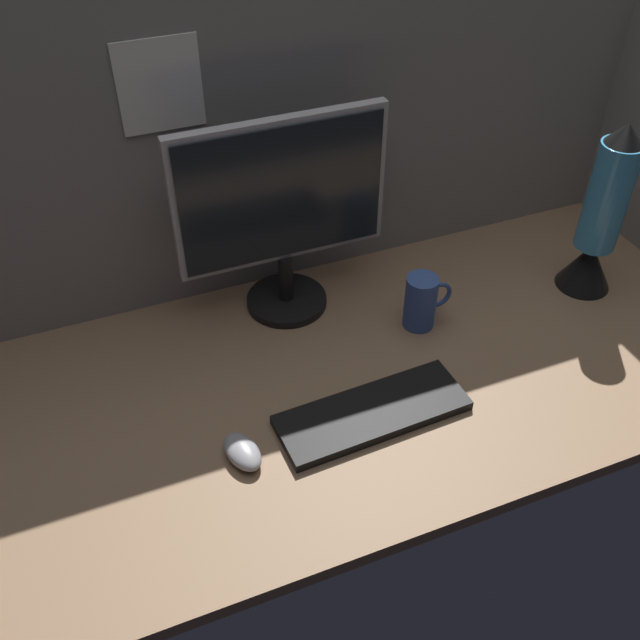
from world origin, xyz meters
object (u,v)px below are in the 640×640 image
Objects in this scene: monitor at (282,208)px; mouse at (243,452)px; mug_ceramic_blue at (422,301)px; lava_lamp at (600,223)px; keyboard at (374,412)px.

monitor is 4.70× the size of mouse.
monitor is 35.71cm from mug_ceramic_blue.
mug_ceramic_blue is at bearing 11.51° from mouse.
mouse is 92.21cm from lava_lamp.
monitor reaches higher than keyboard.
monitor is at bearing 93.51° from keyboard.
monitor is 50.52cm from mouse.
lava_lamp is (62.54, 18.87, 16.03)cm from keyboard.
lava_lamp is at bearing -16.53° from monitor.
mug_ceramic_blue is (46.90, 20.98, 4.59)cm from mouse.
mouse is at bearing -119.75° from monitor.
mouse is at bearing -167.79° from lava_lamp.
mouse is (-26.33, -0.36, 0.70)cm from keyboard.
monitor reaches higher than mouse.
mouse is at bearing -155.91° from mug_ceramic_blue.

